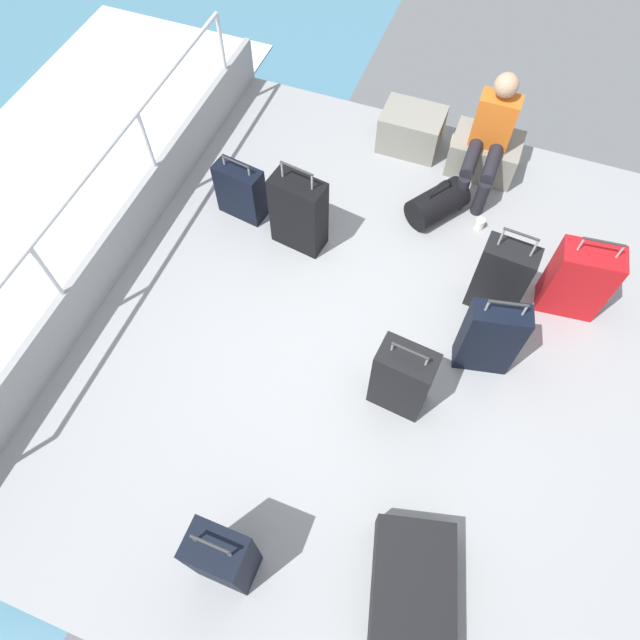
% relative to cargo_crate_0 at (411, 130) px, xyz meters
% --- Properties ---
extents(ground_plane, '(4.40, 5.20, 0.06)m').
position_rel_cargo_crate_0_xyz_m(ground_plane, '(0.30, -2.19, -0.22)').
color(ground_plane, '#939699').
extents(gunwale_port, '(0.06, 5.20, 0.45)m').
position_rel_cargo_crate_0_xyz_m(gunwale_port, '(-1.87, -2.19, 0.03)').
color(gunwale_port, '#939699').
rests_on(gunwale_port, ground_plane).
extents(railing_port, '(0.04, 4.20, 1.02)m').
position_rel_cargo_crate_0_xyz_m(railing_port, '(-1.87, -2.19, 0.59)').
color(railing_port, silver).
rests_on(railing_port, ground_plane).
extents(sea_wake, '(12.00, 12.00, 0.01)m').
position_rel_cargo_crate_0_xyz_m(sea_wake, '(-3.30, -2.19, -0.53)').
color(sea_wake, teal).
rests_on(sea_wake, ground_plane).
extents(cargo_crate_0, '(0.61, 0.43, 0.39)m').
position_rel_cargo_crate_0_xyz_m(cargo_crate_0, '(0.00, 0.00, 0.00)').
color(cargo_crate_0, gray).
rests_on(cargo_crate_0, ground_plane).
extents(cargo_crate_1, '(0.65, 0.45, 0.35)m').
position_rel_cargo_crate_0_xyz_m(cargo_crate_1, '(0.72, -0.05, -0.02)').
color(cargo_crate_1, gray).
rests_on(cargo_crate_1, ground_plane).
extents(passenger_seated, '(0.34, 0.66, 1.05)m').
position_rel_cargo_crate_0_xyz_m(passenger_seated, '(0.72, -0.23, 0.35)').
color(passenger_seated, orange).
rests_on(passenger_seated, ground_plane).
extents(suitcase_0, '(0.35, 0.25, 0.84)m').
position_rel_cargo_crate_0_xyz_m(suitcase_0, '(0.00, -4.10, 0.16)').
color(suitcase_0, black).
rests_on(suitcase_0, ground_plane).
extents(suitcase_1, '(0.47, 0.30, 0.87)m').
position_rel_cargo_crate_0_xyz_m(suitcase_1, '(-0.56, -1.48, 0.16)').
color(suitcase_1, black).
rests_on(suitcase_1, ground_plane).
extents(suitcase_2, '(0.44, 0.25, 0.61)m').
position_rel_cargo_crate_0_xyz_m(suitcase_2, '(-1.16, -1.35, 0.07)').
color(suitcase_2, black).
rests_on(suitcase_2, ground_plane).
extents(suitcase_3, '(0.44, 0.27, 0.84)m').
position_rel_cargo_crate_0_xyz_m(suitcase_3, '(1.16, -2.08, 0.17)').
color(suitcase_3, black).
rests_on(suitcase_3, ground_plane).
extents(suitcase_4, '(0.65, 0.82, 0.25)m').
position_rel_cargo_crate_0_xyz_m(suitcase_4, '(1.11, -3.80, -0.07)').
color(suitcase_4, black).
rests_on(suitcase_4, ground_plane).
extents(suitcase_5, '(0.41, 0.24, 0.89)m').
position_rel_cargo_crate_0_xyz_m(suitcase_5, '(1.13, -1.53, 0.16)').
color(suitcase_5, black).
rests_on(suitcase_5, ground_plane).
extents(suitcase_6, '(0.48, 0.30, 0.82)m').
position_rel_cargo_crate_0_xyz_m(suitcase_6, '(1.70, -1.33, 0.15)').
color(suitcase_6, red).
rests_on(suitcase_6, ground_plane).
extents(suitcase_7, '(0.42, 0.28, 0.77)m').
position_rel_cargo_crate_0_xyz_m(suitcase_7, '(0.66, -2.61, 0.14)').
color(suitcase_7, black).
rests_on(suitcase_7, ground_plane).
extents(duffel_bag, '(0.53, 0.60, 0.41)m').
position_rel_cargo_crate_0_xyz_m(duffel_bag, '(0.47, -0.77, -0.05)').
color(duffel_bag, black).
rests_on(duffel_bag, ground_plane).
extents(paper_cup, '(0.08, 0.08, 0.10)m').
position_rel_cargo_crate_0_xyz_m(paper_cup, '(0.87, -0.78, -0.14)').
color(paper_cup, white).
rests_on(paper_cup, ground_plane).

